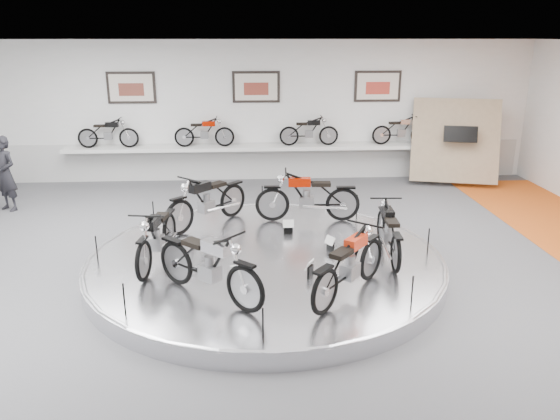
{
  "coord_description": "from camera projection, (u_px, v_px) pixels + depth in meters",
  "views": [
    {
      "loc": [
        -0.31,
        -8.86,
        4.11
      ],
      "look_at": [
        0.28,
        0.6,
        1.06
      ],
      "focal_mm": 35.0,
      "sensor_mm": 36.0,
      "label": 1
    }
  ],
  "objects": [
    {
      "name": "display_platform",
      "position": [
        266.0,
        263.0,
        9.93
      ],
      "size": [
        6.4,
        6.4,
        0.3
      ],
      "primitive_type": "cylinder",
      "color": "silver",
      "rests_on": "floor"
    },
    {
      "name": "platform_rim",
      "position": [
        265.0,
        257.0,
        9.9
      ],
      "size": [
        6.4,
        6.4,
        0.1
      ],
      "primitive_type": "torus",
      "color": "#B2B2BA",
      "rests_on": "display_platform"
    },
    {
      "name": "bike_f",
      "position": [
        350.0,
        264.0,
        8.21
      ],
      "size": [
        1.63,
        1.79,
        1.06
      ],
      "primitive_type": null,
      "rotation": [
        0.0,
        0.0,
        7.17
      ],
      "color": "red",
      "rests_on": "display_platform"
    },
    {
      "name": "shelf_bike_d",
      "position": [
        401.0,
        132.0,
        15.88
      ],
      "size": [
        1.22,
        0.43,
        0.73
      ],
      "primitive_type": null,
      "color": "#B8B8BD",
      "rests_on": "shelf"
    },
    {
      "name": "shelf_bike_a",
      "position": [
        108.0,
        135.0,
        15.38
      ],
      "size": [
        1.22,
        0.43,
        0.73
      ],
      "primitive_type": null,
      "color": "black",
      "rests_on": "shelf"
    },
    {
      "name": "ceiling",
      "position": [
        264.0,
        42.0,
        8.47
      ],
      "size": [
        16.0,
        16.0,
        0.0
      ],
      "primitive_type": "plane",
      "rotation": [
        3.14,
        0.0,
        0.0
      ],
      "color": "white",
      "rests_on": "wall_back"
    },
    {
      "name": "visitor",
      "position": [
        5.0,
        174.0,
        13.17
      ],
      "size": [
        0.8,
        0.71,
        1.83
      ],
      "primitive_type": "imported",
      "rotation": [
        0.0,
        0.0,
        -0.53
      ],
      "color": "black",
      "rests_on": "floor"
    },
    {
      "name": "floor",
      "position": [
        266.0,
        277.0,
        9.69
      ],
      "size": [
        16.0,
        16.0,
        0.0
      ],
      "primitive_type": "plane",
      "color": "#535356",
      "rests_on": "ground"
    },
    {
      "name": "shelf_bike_c",
      "position": [
        309.0,
        133.0,
        15.72
      ],
      "size": [
        1.22,
        0.43,
        0.73
      ],
      "primitive_type": null,
      "color": "black",
      "rests_on": "shelf"
    },
    {
      "name": "dado_band",
      "position": [
        257.0,
        161.0,
        16.16
      ],
      "size": [
        15.68,
        0.04,
        1.1
      ],
      "primitive_type": "cube",
      "color": "#BCBCBA",
      "rests_on": "floor"
    },
    {
      "name": "poster_center",
      "position": [
        256.0,
        87.0,
        15.48
      ],
      "size": [
        1.35,
        0.06,
        0.88
      ],
      "primitive_type": "cube",
      "color": "beige",
      "rests_on": "wall_back"
    },
    {
      "name": "wall_back",
      "position": [
        256.0,
        112.0,
        15.73
      ],
      "size": [
        16.0,
        0.0,
        16.0
      ],
      "primitive_type": "plane",
      "rotation": [
        1.57,
        0.0,
        0.0
      ],
      "color": "silver",
      "rests_on": "floor"
    },
    {
      "name": "bike_a",
      "position": [
        389.0,
        231.0,
        9.68
      ],
      "size": [
        0.7,
        1.72,
        0.99
      ],
      "primitive_type": null,
      "rotation": [
        0.0,
        0.0,
        1.51
      ],
      "color": "black",
      "rests_on": "display_platform"
    },
    {
      "name": "poster_left",
      "position": [
        131.0,
        88.0,
        15.27
      ],
      "size": [
        1.35,
        0.06,
        0.88
      ],
      "primitive_type": "cube",
      "color": "beige",
      "rests_on": "wall_back"
    },
    {
      "name": "display_panel",
      "position": [
        455.0,
        141.0,
        15.44
      ],
      "size": [
        2.56,
        1.52,
        2.3
      ],
      "primitive_type": "cube",
      "rotation": [
        -0.35,
        0.0,
        -0.26
      ],
      "color": "#9E8869",
      "rests_on": "floor"
    },
    {
      "name": "bike_b",
      "position": [
        308.0,
        196.0,
        11.55
      ],
      "size": [
        1.92,
        0.77,
        1.11
      ],
      "primitive_type": null,
      "rotation": [
        0.0,
        0.0,
        3.08
      ],
      "color": "#9A1300",
      "rests_on": "display_platform"
    },
    {
      "name": "shelf_bike_b",
      "position": [
        204.0,
        134.0,
        15.54
      ],
      "size": [
        1.22,
        0.43,
        0.73
      ],
      "primitive_type": null,
      "color": "#9A1300",
      "rests_on": "shelf"
    },
    {
      "name": "bike_d",
      "position": [
        157.0,
        236.0,
        9.38
      ],
      "size": [
        0.9,
        1.84,
        1.04
      ],
      "primitive_type": null,
      "rotation": [
        0.0,
        0.0,
        4.55
      ],
      "color": "black",
      "rests_on": "display_platform"
    },
    {
      "name": "shelf",
      "position": [
        257.0,
        148.0,
        15.75
      ],
      "size": [
        11.0,
        0.55,
        0.1
      ],
      "primitive_type": "cube",
      "color": "silver",
      "rests_on": "wall_back"
    },
    {
      "name": "bike_c",
      "position": [
        207.0,
        200.0,
        11.28
      ],
      "size": [
        1.78,
        1.84,
        1.11
      ],
      "primitive_type": null,
      "rotation": [
        0.0,
        0.0,
        3.96
      ],
      "color": "black",
      "rests_on": "display_platform"
    },
    {
      "name": "poster_right",
      "position": [
        378.0,
        86.0,
        15.69
      ],
      "size": [
        1.35,
        0.06,
        0.88
      ],
      "primitive_type": "cube",
      "color": "beige",
      "rests_on": "wall_back"
    },
    {
      "name": "bike_e",
      "position": [
        209.0,
        264.0,
        8.14
      ],
      "size": [
        1.82,
        1.75,
        1.1
      ],
      "primitive_type": null,
      "rotation": [
        0.0,
        0.0,
        5.54
      ],
      "color": "#B8B8BD",
      "rests_on": "display_platform"
    }
  ]
}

